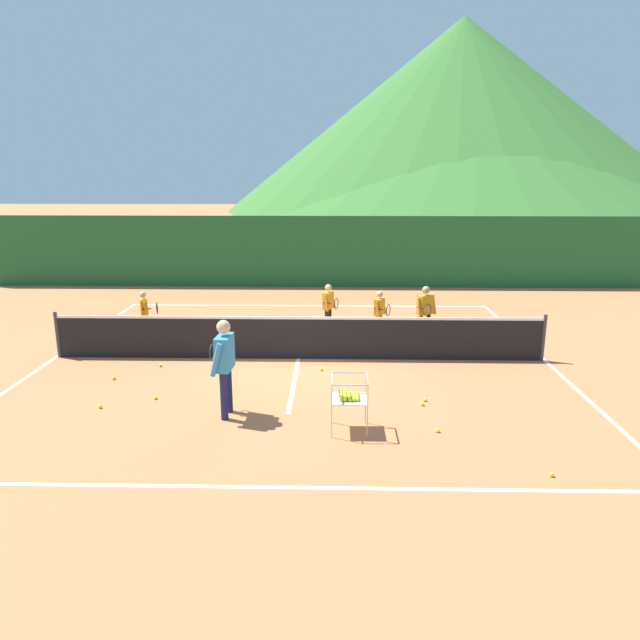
# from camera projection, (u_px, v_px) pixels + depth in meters

# --- Properties ---
(ground_plane) EXTENTS (120.00, 120.00, 0.00)m
(ground_plane) POSITION_uv_depth(u_px,v_px,m) (298.00, 359.00, 13.02)
(ground_plane) COLOR #C67042
(line_baseline_near) EXTENTS (10.97, 0.08, 0.01)m
(line_baseline_near) POSITION_uv_depth(u_px,v_px,m) (274.00, 487.00, 7.75)
(line_baseline_near) COLOR white
(line_baseline_near) RESTS_ON ground
(line_baseline_far) EXTENTS (10.97, 0.08, 0.01)m
(line_baseline_far) POSITION_uv_depth(u_px,v_px,m) (308.00, 306.00, 18.08)
(line_baseline_far) COLOR white
(line_baseline_far) RESTS_ON ground
(line_sideline_west) EXTENTS (0.08, 10.68, 0.01)m
(line_sideline_west) POSITION_uv_depth(u_px,v_px,m) (57.00, 357.00, 13.14)
(line_sideline_west) COLOR white
(line_sideline_west) RESTS_ON ground
(line_sideline_east) EXTENTS (0.08, 10.68, 0.01)m
(line_sideline_east) POSITION_uv_depth(u_px,v_px,m) (545.00, 360.00, 12.90)
(line_sideline_east) COLOR white
(line_sideline_east) RESTS_ON ground
(line_service_center) EXTENTS (0.08, 6.12, 0.01)m
(line_service_center) POSITION_uv_depth(u_px,v_px,m) (298.00, 359.00, 13.02)
(line_service_center) COLOR white
(line_service_center) RESTS_ON ground
(tennis_net) EXTENTS (10.90, 0.08, 1.05)m
(tennis_net) POSITION_uv_depth(u_px,v_px,m) (298.00, 337.00, 12.90)
(tennis_net) COLOR #333338
(tennis_net) RESTS_ON ground
(instructor) EXTENTS (0.43, 0.79, 1.70)m
(instructor) POSITION_uv_depth(u_px,v_px,m) (224.00, 359.00, 9.77)
(instructor) COLOR #191E4C
(instructor) RESTS_ON ground
(student_0) EXTENTS (0.56, 0.49, 1.19)m
(student_0) POSITION_uv_depth(u_px,v_px,m) (145.00, 310.00, 14.48)
(student_0) COLOR silver
(student_0) RESTS_ON ground
(student_1) EXTENTS (0.41, 0.69, 1.26)m
(student_1) POSITION_uv_depth(u_px,v_px,m) (329.00, 304.00, 15.00)
(student_1) COLOR black
(student_1) RESTS_ON ground
(student_2) EXTENTS (0.41, 0.67, 1.20)m
(student_2) POSITION_uv_depth(u_px,v_px,m) (380.00, 310.00, 14.46)
(student_2) COLOR navy
(student_2) RESTS_ON ground
(student_3) EXTENTS (0.55, 0.67, 1.37)m
(student_3) POSITION_uv_depth(u_px,v_px,m) (425.00, 308.00, 14.19)
(student_3) COLOR black
(student_3) RESTS_ON ground
(ball_cart) EXTENTS (0.58, 0.58, 0.90)m
(ball_cart) POSITION_uv_depth(u_px,v_px,m) (348.00, 396.00, 9.30)
(ball_cart) COLOR #B7B7BC
(ball_cart) RESTS_ON ground
(tennis_ball_0) EXTENTS (0.07, 0.07, 0.07)m
(tennis_ball_0) POSITION_uv_depth(u_px,v_px,m) (155.00, 398.00, 10.71)
(tennis_ball_0) COLOR yellow
(tennis_ball_0) RESTS_ON ground
(tennis_ball_1) EXTENTS (0.07, 0.07, 0.07)m
(tennis_ball_1) POSITION_uv_depth(u_px,v_px,m) (422.00, 404.00, 10.42)
(tennis_ball_1) COLOR yellow
(tennis_ball_1) RESTS_ON ground
(tennis_ball_2) EXTENTS (0.07, 0.07, 0.07)m
(tennis_ball_2) POSITION_uv_depth(u_px,v_px,m) (321.00, 369.00, 12.23)
(tennis_ball_2) COLOR yellow
(tennis_ball_2) RESTS_ON ground
(tennis_ball_3) EXTENTS (0.07, 0.07, 0.07)m
(tennis_ball_3) POSITION_uv_depth(u_px,v_px,m) (160.00, 365.00, 12.48)
(tennis_ball_3) COLOR yellow
(tennis_ball_3) RESTS_ON ground
(tennis_ball_4) EXTENTS (0.07, 0.07, 0.07)m
(tennis_ball_4) POSITION_uv_depth(u_px,v_px,m) (438.00, 430.00, 9.37)
(tennis_ball_4) COLOR yellow
(tennis_ball_4) RESTS_ON ground
(tennis_ball_5) EXTENTS (0.07, 0.07, 0.07)m
(tennis_ball_5) POSITION_uv_depth(u_px,v_px,m) (552.00, 474.00, 8.01)
(tennis_ball_5) COLOR yellow
(tennis_ball_5) RESTS_ON ground
(tennis_ball_6) EXTENTS (0.07, 0.07, 0.07)m
(tennis_ball_6) POSITION_uv_depth(u_px,v_px,m) (100.00, 407.00, 10.31)
(tennis_ball_6) COLOR yellow
(tennis_ball_6) RESTS_ON ground
(tennis_ball_7) EXTENTS (0.07, 0.07, 0.07)m
(tennis_ball_7) POSITION_uv_depth(u_px,v_px,m) (425.00, 400.00, 10.62)
(tennis_ball_7) COLOR yellow
(tennis_ball_7) RESTS_ON ground
(tennis_ball_8) EXTENTS (0.07, 0.07, 0.07)m
(tennis_ball_8) POSITION_uv_depth(u_px,v_px,m) (114.00, 378.00, 11.72)
(tennis_ball_8) COLOR yellow
(tennis_ball_8) RESTS_ON ground
(windscreen_fence) EXTENTS (24.13, 0.08, 2.54)m
(windscreen_fence) POSITION_uv_depth(u_px,v_px,m) (312.00, 252.00, 20.72)
(windscreen_fence) COLOR #1E5B2D
(windscreen_fence) RESTS_ON ground
(hill_0) EXTENTS (41.98, 41.98, 11.62)m
(hill_0) POSITION_uv_depth(u_px,v_px,m) (471.00, 151.00, 55.28)
(hill_0) COLOR #38702D
(hill_0) RESTS_ON ground
(hill_1) EXTENTS (48.35, 48.35, 19.01)m
(hill_1) POSITION_uv_depth(u_px,v_px,m) (460.00, 116.00, 60.08)
(hill_1) COLOR #38702D
(hill_1) RESTS_ON ground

